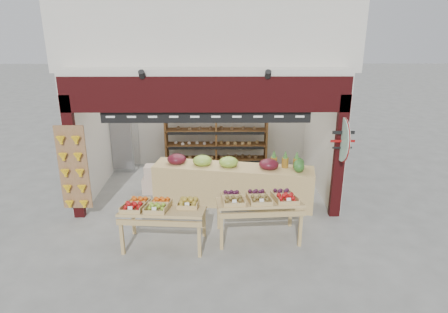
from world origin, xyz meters
The scene contains 11 objects.
ground centered at (0.00, 0.00, 0.00)m, with size 60.00×60.00×0.00m, color slate.
shop_structure centered at (0.00, 1.61, 3.92)m, with size 6.36×5.12×5.40m.
banana_board centered at (-2.73, -1.17, 1.12)m, with size 0.60×0.15×1.80m.
gift_sign centered at (2.75, -1.15, 1.75)m, with size 0.04×0.93×0.92m.
back_shelving centered at (0.17, 1.76, 1.13)m, with size 2.81×0.46×1.75m.
refrigerator centered at (-2.40, 1.87, 0.85)m, with size 0.66×0.66×1.69m, color silver.
cardboard_stack centered at (-1.13, 0.21, 0.26)m, with size 0.99×0.72×0.70m.
mid_counter centered at (0.55, -0.42, 0.49)m, with size 3.68×1.32×1.12m.
display_table_left centered at (-0.86, -2.19, 0.75)m, with size 1.57×0.95×0.98m.
display_table_right centered at (1.01, -1.95, 0.80)m, with size 1.64×0.99×1.01m.
watermelon_pile centered at (1.92, -0.53, 0.22)m, with size 0.73×0.75×0.57m.
Camera 1 is at (0.30, -8.82, 4.05)m, focal length 32.00 mm.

